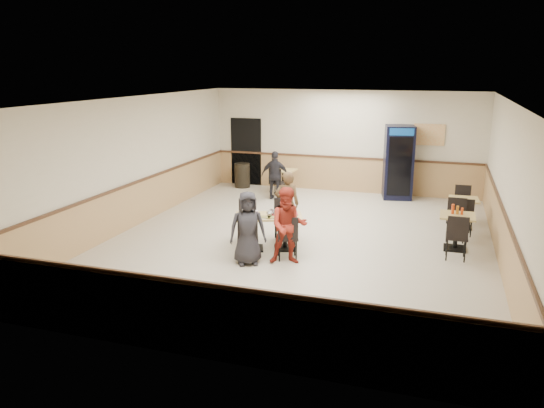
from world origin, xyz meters
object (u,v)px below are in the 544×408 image
(side_table_near, at_px, (457,226))
(trash_bin, at_px, (242,175))
(lone_diner, at_px, (275,175))
(pepsi_cooler, at_px, (398,162))
(main_table, at_px, (269,227))
(diner_woman_left, at_px, (248,228))
(diner_man_opposite, at_px, (287,204))
(side_table_far, at_px, (463,208))
(diner_woman_right, at_px, (288,226))
(back_table, at_px, (283,177))

(side_table_near, bearing_deg, trash_bin, 146.89)
(lone_diner, relative_size, trash_bin, 1.83)
(lone_diner, distance_m, pepsi_cooler, 3.50)
(main_table, relative_size, diner_woman_left, 1.06)
(diner_woman_left, relative_size, lone_diner, 1.03)
(diner_man_opposite, bearing_deg, trash_bin, -78.47)
(lone_diner, height_order, side_table_far, lone_diner)
(lone_diner, relative_size, side_table_far, 1.96)
(diner_woman_right, xyz_separation_m, diner_man_opposite, (-0.48, 1.56, -0.01))
(main_table, xyz_separation_m, lone_diner, (-1.17, 4.11, 0.20))
(diner_woman_left, distance_m, trash_bin, 6.67)
(main_table, relative_size, back_table, 2.03)
(diner_woman_left, bearing_deg, lone_diner, 74.97)
(diner_woman_left, relative_size, side_table_far, 2.02)
(back_table, bearing_deg, pepsi_cooler, 6.86)
(side_table_far, bearing_deg, pepsi_cooler, 124.77)
(side_table_far, bearing_deg, main_table, -143.52)
(side_table_far, height_order, trash_bin, trash_bin)
(main_table, bearing_deg, side_table_far, 15.88)
(lone_diner, xyz_separation_m, side_table_far, (4.99, -1.29, -0.22))
(side_table_near, distance_m, trash_bin, 7.47)
(back_table, height_order, trash_bin, trash_bin)
(diner_man_opposite, xyz_separation_m, side_table_near, (3.53, 0.26, -0.25))
(main_table, distance_m, pepsi_cooler, 5.73)
(main_table, xyz_separation_m, diner_woman_left, (-0.12, -0.92, 0.23))
(pepsi_cooler, bearing_deg, diner_man_opposite, -125.15)
(side_table_far, relative_size, trash_bin, 0.93)
(diner_woman_right, relative_size, trash_bin, 1.98)
(trash_bin, bearing_deg, main_table, -63.60)
(side_table_far, height_order, back_table, back_table)
(back_table, bearing_deg, side_table_far, -22.69)
(diner_woman_right, distance_m, pepsi_cooler, 6.14)
(diner_woman_left, height_order, side_table_far, diner_woman_left)
(main_table, relative_size, lone_diner, 1.09)
(main_table, relative_size, side_table_far, 2.14)
(main_table, bearing_deg, back_table, 82.79)
(main_table, bearing_deg, pepsi_cooler, 47.80)
(main_table, bearing_deg, diner_woman_right, -67.62)
(diner_woman_right, distance_m, trash_bin, 6.73)
(main_table, height_order, diner_woman_left, diner_woman_left)
(back_table, height_order, pepsi_cooler, pepsi_cooler)
(main_table, height_order, side_table_far, main_table)
(main_table, xyz_separation_m, back_table, (-1.17, 4.91, -0.01))
(diner_man_opposite, distance_m, back_table, 4.20)
(pepsi_cooler, bearing_deg, diner_woman_left, -120.46)
(trash_bin, bearing_deg, side_table_near, -33.11)
(side_table_near, bearing_deg, back_table, 142.24)
(diner_woman_left, distance_m, back_table, 5.92)
(side_table_near, bearing_deg, side_table_far, 84.15)
(diner_woman_left, distance_m, lone_diner, 5.13)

